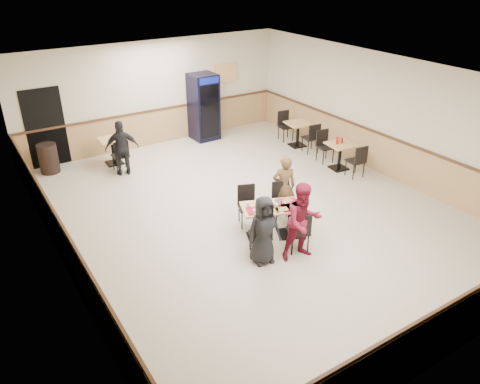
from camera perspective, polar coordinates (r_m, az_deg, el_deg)
ground at (r=10.40m, az=1.29°, el=-2.34°), size 10.00×10.00×0.00m
room_shell at (r=12.98m, az=1.59°, el=6.65°), size 10.00×10.00×10.00m
main_table at (r=9.30m, az=4.20°, el=-2.98°), size 1.44×1.07×0.69m
main_chairs at (r=9.30m, az=3.92°, el=-3.12°), size 1.61×1.82×0.88m
diner_woman_left at (r=8.45m, az=2.90°, el=-4.68°), size 0.71×0.52×1.33m
diner_woman_right at (r=8.59m, az=7.70°, el=-3.60°), size 0.83×0.71×1.52m
diner_man_opposite at (r=9.95m, az=5.38°, el=0.65°), size 0.60×0.51×1.39m
lone_diner at (r=12.23m, az=-14.17°, el=5.20°), size 0.90×0.56×1.43m
tabletop_clutter at (r=9.14m, az=4.77°, el=-1.75°), size 1.18×0.77×0.12m
side_table_near at (r=12.54m, az=12.11°, el=4.76°), size 0.73×0.73×0.70m
side_table_near_chair_south at (r=12.19m, az=13.91°, el=3.78°), size 0.46×0.46×0.89m
side_table_near_chair_north at (r=12.92m, az=10.38°, el=5.49°), size 0.46×0.46×0.89m
side_table_far at (r=13.92m, az=7.07°, el=7.44°), size 0.75×0.75×0.71m
side_table_far_chair_south at (r=13.52m, az=8.59°, el=6.64°), size 0.47×0.47×0.90m
side_table_far_chair_north at (r=14.34m, az=5.62°, el=8.02°), size 0.47×0.47×0.90m
condiment_caddy at (r=12.44m, az=11.99°, el=6.19°), size 0.23×0.06×0.20m
back_table at (r=13.04m, az=-15.27°, el=5.31°), size 0.69×0.69×0.72m
back_table_chair_lone at (r=12.54m, az=-14.41°, el=4.42°), size 0.43×0.43×0.91m
pepsi_cooler at (r=14.30m, az=-4.44°, el=10.29°), size 0.77×0.77×1.98m
trash_bin at (r=13.07m, az=-22.32°, el=3.80°), size 0.49×0.49×0.77m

